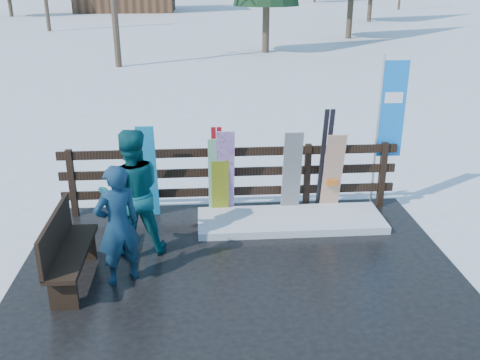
{
  "coord_description": "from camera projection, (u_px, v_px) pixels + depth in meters",
  "views": [
    {
      "loc": [
        -0.47,
        -6.12,
        3.88
      ],
      "look_at": [
        0.07,
        1.0,
        1.1
      ],
      "focal_mm": 40.0,
      "sensor_mm": 36.0,
      "label": 1
    }
  ],
  "objects": [
    {
      "name": "ground",
      "position": [
        240.0,
        284.0,
        7.13
      ],
      "size": [
        700.0,
        700.0,
        0.0
      ],
      "primitive_type": "plane",
      "color": "white",
      "rests_on": "ground"
    },
    {
      "name": "deck",
      "position": [
        240.0,
        281.0,
        7.11
      ],
      "size": [
        6.0,
        5.0,
        0.08
      ],
      "primitive_type": "cube",
      "color": "black",
      "rests_on": "ground"
    },
    {
      "name": "fence",
      "position": [
        230.0,
        174.0,
        8.9
      ],
      "size": [
        5.6,
        0.1,
        1.15
      ],
      "color": "black",
      "rests_on": "deck"
    },
    {
      "name": "snow_patch",
      "position": [
        291.0,
        220.0,
        8.63
      ],
      "size": [
        2.98,
        1.0,
        0.12
      ],
      "primitive_type": "cube",
      "color": "white",
      "rests_on": "deck"
    },
    {
      "name": "bench",
      "position": [
        66.0,
        248.0,
        6.83
      ],
      "size": [
        0.41,
        1.5,
        0.97
      ],
      "color": "black",
      "rests_on": "deck"
    },
    {
      "name": "snowboard_0",
      "position": [
        148.0,
        173.0,
        8.55
      ],
      "size": [
        0.28,
        0.35,
        1.62
      ],
      "primitive_type": "cube",
      "rotation": [
        0.2,
        0.0,
        0.0
      ],
      "color": "#1995CF",
      "rests_on": "deck"
    },
    {
      "name": "snowboard_1",
      "position": [
        217.0,
        178.0,
        8.67
      ],
      "size": [
        0.29,
        0.26,
        1.38
      ],
      "primitive_type": "cube",
      "rotation": [
        0.17,
        0.0,
        0.0
      ],
      "color": "silver",
      "rests_on": "deck"
    },
    {
      "name": "snowboard_2",
      "position": [
        220.0,
        179.0,
        8.69
      ],
      "size": [
        0.28,
        0.23,
        1.33
      ],
      "primitive_type": "cube",
      "rotation": [
        0.16,
        0.0,
        0.0
      ],
      "color": "yellow",
      "rests_on": "deck"
    },
    {
      "name": "snowboard_3",
      "position": [
        225.0,
        174.0,
        8.66
      ],
      "size": [
        0.29,
        0.35,
        1.51
      ],
      "primitive_type": "cube",
      "rotation": [
        0.21,
        0.0,
        0.0
      ],
      "color": "silver",
      "rests_on": "deck"
    },
    {
      "name": "snowboard_4",
      "position": [
        292.0,
        174.0,
        8.75
      ],
      "size": [
        0.31,
        0.24,
        1.45
      ],
      "primitive_type": "cube",
      "rotation": [
        0.15,
        0.0,
        0.0
      ],
      "color": "black",
      "rests_on": "deck"
    },
    {
      "name": "snowboard_5",
      "position": [
        333.0,
        174.0,
        8.8
      ],
      "size": [
        0.32,
        0.34,
        1.41
      ],
      "primitive_type": "cube",
      "rotation": [
        0.22,
        0.0,
        0.0
      ],
      "color": "silver",
      "rests_on": "deck"
    },
    {
      "name": "ski_pair_a",
      "position": [
        217.0,
        171.0,
        8.7
      ],
      "size": [
        0.16,
        0.3,
        1.56
      ],
      "color": "red",
      "rests_on": "deck"
    },
    {
      "name": "ski_pair_b",
      "position": [
        325.0,
        161.0,
        8.78
      ],
      "size": [
        0.17,
        0.35,
        1.82
      ],
      "color": "black",
      "rests_on": "deck"
    },
    {
      "name": "rental_flag",
      "position": [
        389.0,
        115.0,
        8.79
      ],
      "size": [
        0.45,
        0.04,
        2.6
      ],
      "color": "silver",
      "rests_on": "deck"
    },
    {
      "name": "person_front",
      "position": [
        118.0,
        225.0,
        6.77
      ],
      "size": [
        0.7,
        0.63,
        1.62
      ],
      "primitive_type": "imported",
      "rotation": [
        0.0,
        0.0,
        3.66
      ],
      "color": "navy",
      "rests_on": "deck"
    },
    {
      "name": "person_back",
      "position": [
        132.0,
        193.0,
        7.45
      ],
      "size": [
        1.03,
        0.89,
        1.85
      ],
      "primitive_type": "imported",
      "rotation": [
        0.0,
        0.0,
        3.37
      ],
      "color": "#0E4F57",
      "rests_on": "deck"
    }
  ]
}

